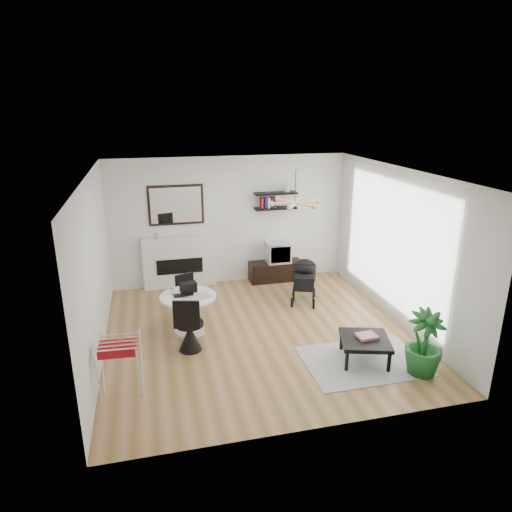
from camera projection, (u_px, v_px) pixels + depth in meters
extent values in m
plane|color=olive|center=(258.00, 333.00, 7.73)|extent=(5.00, 5.00, 0.00)
plane|color=white|center=(258.00, 173.00, 6.88)|extent=(5.00, 5.00, 0.00)
plane|color=white|center=(230.00, 221.00, 9.61)|extent=(5.00, 0.00, 5.00)
plane|color=white|center=(94.00, 270.00, 6.75)|extent=(0.00, 5.00, 5.00)
plane|color=white|center=(398.00, 247.00, 7.87)|extent=(0.00, 5.00, 5.00)
cube|color=white|center=(387.00, 244.00, 8.03)|extent=(0.04, 3.60, 2.60)
cube|color=white|center=(179.00, 262.00, 9.55)|extent=(1.50, 0.15, 1.10)
cube|color=black|center=(180.00, 266.00, 9.51)|extent=(0.95, 0.06, 0.32)
cube|color=black|center=(176.00, 205.00, 9.23)|extent=(1.12, 0.03, 0.82)
cube|color=white|center=(176.00, 205.00, 9.21)|extent=(1.02, 0.01, 0.72)
cube|color=black|center=(275.00, 208.00, 9.63)|extent=(0.90, 0.25, 0.04)
cube|color=black|center=(276.00, 193.00, 9.53)|extent=(0.90, 0.25, 0.04)
cube|color=black|center=(276.00, 271.00, 9.99)|extent=(1.15, 0.40, 0.43)
cube|color=silver|center=(278.00, 252.00, 9.87)|extent=(0.51, 0.44, 0.44)
cube|color=black|center=(281.00, 255.00, 9.67)|extent=(0.43, 0.01, 0.35)
cylinder|color=white|center=(190.00, 331.00, 7.74)|extent=(0.50, 0.50, 0.05)
cylinder|color=white|center=(189.00, 314.00, 7.63)|extent=(0.13, 0.13, 0.59)
cylinder|color=white|center=(188.00, 297.00, 7.53)|extent=(0.93, 0.93, 0.04)
imported|color=black|center=(184.00, 296.00, 7.47)|extent=(0.35, 0.23, 0.03)
cube|color=black|center=(188.00, 287.00, 7.66)|extent=(0.29, 0.20, 0.16)
cube|color=beige|center=(199.00, 296.00, 7.49)|extent=(0.43, 0.40, 0.01)
cylinder|color=white|center=(172.00, 291.00, 7.58)|extent=(0.06, 0.06, 0.09)
cylinder|color=black|center=(189.00, 299.00, 8.12)|extent=(0.39, 0.39, 0.04)
cone|color=black|center=(190.00, 309.00, 8.18)|extent=(0.32, 0.32, 0.37)
cube|color=black|center=(185.00, 284.00, 8.19)|extent=(0.34, 0.15, 0.40)
cylinder|color=black|center=(189.00, 324.00, 7.07)|extent=(0.44, 0.44, 0.05)
cone|color=black|center=(190.00, 338.00, 7.14)|extent=(0.36, 0.36, 0.42)
cube|color=black|center=(186.00, 315.00, 6.80)|extent=(0.40, 0.14, 0.45)
cube|color=maroon|center=(118.00, 347.00, 5.85)|extent=(0.49, 0.30, 0.13)
cube|color=black|center=(304.00, 280.00, 8.82)|extent=(0.56, 0.66, 0.26)
ellipsoid|color=black|center=(305.00, 267.00, 8.92)|extent=(0.45, 0.45, 0.32)
cylinder|color=black|center=(304.00, 265.00, 8.35)|extent=(0.40, 0.18, 0.03)
torus|color=black|center=(294.00, 292.00, 9.21)|extent=(0.12, 0.20, 0.20)
torus|color=black|center=(314.00, 293.00, 9.16)|extent=(0.12, 0.20, 0.20)
torus|color=black|center=(292.00, 302.00, 8.72)|extent=(0.12, 0.20, 0.20)
torus|color=black|center=(314.00, 304.00, 8.66)|extent=(0.12, 0.20, 0.20)
cube|color=#A8A8A8|center=(363.00, 361.00, 6.87)|extent=(1.76, 1.27, 0.01)
cube|color=black|center=(365.00, 340.00, 6.79)|extent=(0.87, 0.87, 0.06)
cube|color=black|center=(347.00, 361.00, 6.58)|extent=(0.04, 0.04, 0.30)
cube|color=black|center=(389.00, 362.00, 6.55)|extent=(0.04, 0.04, 0.30)
cube|color=black|center=(341.00, 341.00, 7.15)|extent=(0.04, 0.04, 0.30)
cube|color=black|center=(380.00, 342.00, 7.12)|extent=(0.04, 0.04, 0.30)
cube|color=#BD2F30|center=(367.00, 336.00, 6.81)|extent=(0.31, 0.25, 0.04)
imported|color=#1A5D22|center=(424.00, 343.00, 6.43)|extent=(0.56, 0.56, 0.96)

